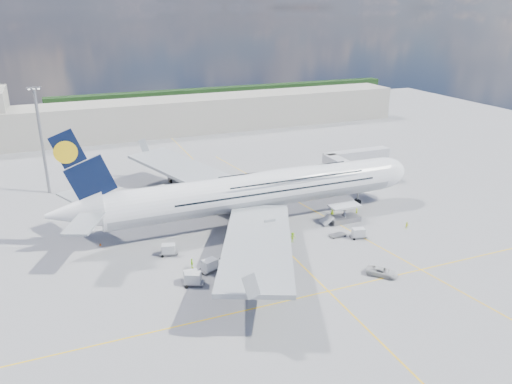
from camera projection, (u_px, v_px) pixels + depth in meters
name	position (u px, v px, depth m)	size (l,w,h in m)	color
ground	(276.00, 240.00, 96.42)	(300.00, 300.00, 0.00)	gray
taxi_line_main	(276.00, 240.00, 96.41)	(0.25, 220.00, 0.01)	yellow
taxi_line_cross	(328.00, 291.00, 79.07)	(120.00, 0.25, 0.01)	yellow
taxi_line_diag	(315.00, 211.00, 110.08)	(0.25, 100.00, 0.01)	yellow
airliner	(258.00, 190.00, 102.80)	(77.26, 79.15, 23.71)	white
jet_bridge	(351.00, 161.00, 122.82)	(18.80, 12.10, 8.50)	#B7B7BC
cargo_loader	(343.00, 216.00, 104.49)	(8.53, 3.20, 3.67)	silver
light_mast	(42.00, 140.00, 116.60)	(3.00, 0.70, 25.50)	gray
terminal	(165.00, 117.00, 176.74)	(180.00, 16.00, 12.00)	#B2AD9E
tree_line	(229.00, 96.00, 230.72)	(160.00, 6.00, 8.00)	#193814
dolly_row_a	(191.00, 276.00, 81.31)	(3.19, 1.75, 2.00)	gray
dolly_row_b	(193.00, 278.00, 80.49)	(3.88, 3.09, 2.17)	gray
dolly_row_c	(210.00, 265.00, 84.65)	(3.87, 2.95, 2.18)	gray
dolly_back	(168.00, 249.00, 90.34)	(3.60, 2.59, 2.05)	gray
dolly_nose_far	(358.00, 233.00, 96.98)	(3.49, 2.40, 2.01)	gray
dolly_nose_near	(338.00, 235.00, 97.89)	(3.23, 1.82, 0.46)	gray
baggage_tug	(224.00, 263.00, 86.21)	(2.80, 1.64, 1.65)	silver
catering_truck_inner	(161.00, 196.00, 113.61)	(7.23, 4.77, 3.99)	gray
catering_truck_outer	(180.00, 176.00, 127.86)	(6.70, 4.93, 3.69)	gray
service_van	(382.00, 272.00, 83.46)	(2.38, 5.17, 1.44)	silver
crew_nose	(357.00, 211.00, 108.16)	(0.63, 0.41, 1.72)	#CCED19
crew_loader	(407.00, 226.00, 100.92)	(0.76, 0.59, 1.56)	#E6F81A
crew_wing	(192.00, 263.00, 85.74)	(1.07, 0.45, 1.83)	#B7FF1A
crew_van	(333.00, 210.00, 108.10)	(0.96, 0.63, 1.97)	#B4EE19
crew_tug	(293.00, 237.00, 95.23)	(1.30, 0.75, 2.01)	#93DC17
cone_nose	(350.00, 191.00, 121.82)	(0.44, 0.44, 0.56)	orange
cone_wing_left_inner	(189.00, 207.00, 111.57)	(0.46, 0.46, 0.58)	orange
cone_wing_left_outer	(186.00, 185.00, 125.73)	(0.46, 0.46, 0.59)	orange
cone_wing_right_inner	(267.00, 258.00, 89.10)	(0.45, 0.45, 0.58)	orange
cone_wing_right_outer	(279.00, 296.00, 77.18)	(0.46, 0.46, 0.59)	orange
cone_tail	(100.00, 244.00, 94.22)	(0.40, 0.40, 0.51)	orange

